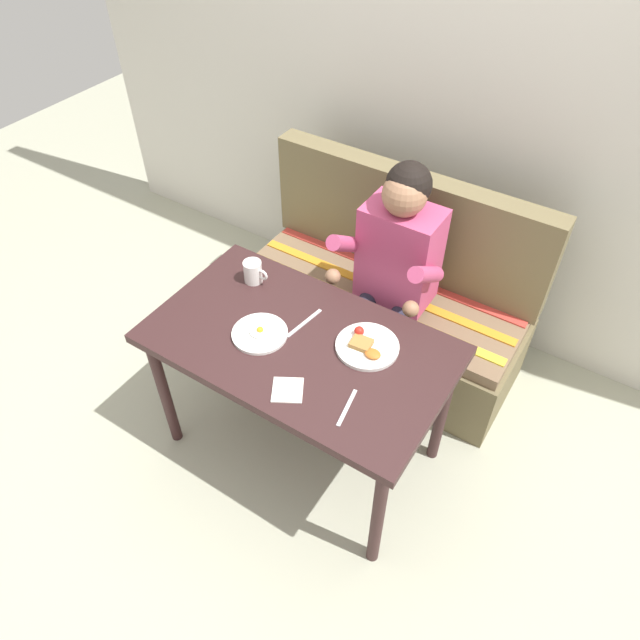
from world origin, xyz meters
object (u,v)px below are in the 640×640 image
Objects in this scene: couch at (384,303)px; person at (392,266)px; plate_breakfast at (367,346)px; knife at (304,323)px; plate_eggs at (260,333)px; fork at (347,408)px; table at (300,355)px; napkin at (288,390)px; coffee_mug at (253,271)px.

couch is 1.19× the size of person.
couch is at bearing 110.09° from plate_breakfast.
knife is (-0.04, -0.67, 0.40)m from couch.
plate_eggs is 1.31× the size of fork.
knife is (-0.13, -0.50, -0.01)m from person.
fork is (0.23, -0.77, -0.01)m from person.
couch reaches higher than table.
plate_eggs is at bearing -159.18° from table.
person is at bearing 80.79° from table.
couch is 0.46m from person.
fork is at bearing -28.72° from table.
napkin is (0.01, -0.82, -0.01)m from person.
plate_breakfast reaches higher than fork.
fork is at bearing -71.03° from couch.
napkin is at bearing -33.86° from plate_eggs.
plate_breakfast is 0.28m from knife.
plate_eggs is at bearing 156.24° from fork.
person is at bearing -61.32° from couch.
napkin is at bearing -89.48° from person.
person is 0.52m from knife.
fork is 0.45m from knife.
napkin is (0.10, -0.23, 0.09)m from table.
couch is 1.07m from napkin.
person is 4.90× the size of plate_breakfast.
fork is (0.69, -0.37, -0.05)m from coffee_mug.
fork is at bearing -73.44° from person.
plate_breakfast reaches higher than plate_eggs.
person reaches higher than plate_eggs.
coffee_mug reaches higher than table.
napkin is at bearing -57.98° from knife.
fork is (0.32, -0.94, 0.40)m from couch.
coffee_mug is at bearing -139.28° from person.
couch is 5.81× the size of plate_breakfast.
person is 0.50m from plate_breakfast.
table is 0.28m from plate_breakfast.
napkin is (-0.14, -0.34, -0.01)m from plate_breakfast.
couch is 0.81m from plate_breakfast.
person is at bearing 69.22° from plate_eggs.
couch is 0.79m from knife.
coffee_mug is (-0.37, -0.57, 0.45)m from couch.
plate_breakfast is 1.24× the size of knife.
person is 10.56× the size of napkin.
plate_breakfast is at bearing -73.32° from person.
coffee_mug is (-0.46, -0.40, 0.04)m from person.
table is at bearing 114.45° from napkin.
table is 0.83m from couch.
couch reaches higher than coffee_mug.
person is at bearing 106.68° from plate_breakfast.
knife is (0.33, -0.10, -0.05)m from coffee_mug.
knife is at bearing -93.17° from couch.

